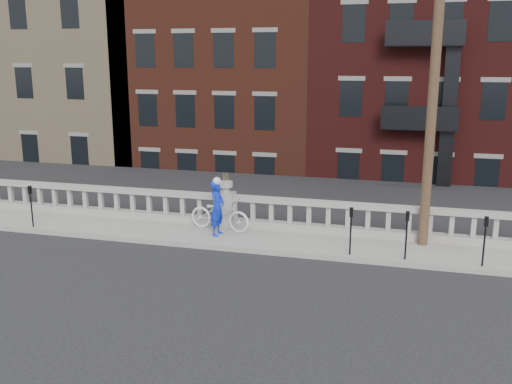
# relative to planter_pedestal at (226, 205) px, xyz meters

# --- Properties ---
(ground) EXTENTS (120.00, 120.00, 0.00)m
(ground) POSITION_rel_planter_pedestal_xyz_m (0.00, -3.95, -0.83)
(ground) COLOR black
(ground) RESTS_ON ground
(sidewalk) EXTENTS (32.00, 2.20, 0.15)m
(sidewalk) POSITION_rel_planter_pedestal_xyz_m (0.00, -0.95, -0.76)
(sidewalk) COLOR gray
(sidewalk) RESTS_ON ground
(balustrade) EXTENTS (28.00, 0.34, 1.03)m
(balustrade) POSITION_rel_planter_pedestal_xyz_m (0.00, 0.00, -0.19)
(balustrade) COLOR gray
(balustrade) RESTS_ON sidewalk
(planter_pedestal) EXTENTS (0.55, 0.55, 1.76)m
(planter_pedestal) POSITION_rel_planter_pedestal_xyz_m (0.00, 0.00, 0.00)
(planter_pedestal) COLOR gray
(planter_pedestal) RESTS_ON sidewalk
(lower_level) EXTENTS (80.00, 44.00, 20.80)m
(lower_level) POSITION_rel_planter_pedestal_xyz_m (0.56, 19.09, 1.80)
(lower_level) COLOR #605E59
(lower_level) RESTS_ON ground
(utility_pole) EXTENTS (1.60, 0.28, 10.00)m
(utility_pole) POSITION_rel_planter_pedestal_xyz_m (6.20, -0.35, 4.41)
(utility_pole) COLOR #422D1E
(utility_pole) RESTS_ON sidewalk
(parking_meter_a) EXTENTS (0.10, 0.09, 1.36)m
(parking_meter_a) POSITION_rel_planter_pedestal_xyz_m (-6.03, -1.80, 0.17)
(parking_meter_a) COLOR black
(parking_meter_a) RESTS_ON sidewalk
(parking_meter_b) EXTENTS (0.10, 0.09, 1.36)m
(parking_meter_b) POSITION_rel_planter_pedestal_xyz_m (4.22, -1.80, 0.17)
(parking_meter_b) COLOR black
(parking_meter_b) RESTS_ON sidewalk
(parking_meter_c) EXTENTS (0.10, 0.09, 1.36)m
(parking_meter_c) POSITION_rel_planter_pedestal_xyz_m (5.72, -1.80, 0.17)
(parking_meter_c) COLOR black
(parking_meter_c) RESTS_ON sidewalk
(parking_meter_d) EXTENTS (0.10, 0.09, 1.36)m
(parking_meter_d) POSITION_rel_planter_pedestal_xyz_m (7.70, -1.80, 0.17)
(parking_meter_d) COLOR black
(parking_meter_d) RESTS_ON sidewalk
(bicycle) EXTENTS (2.13, 1.02, 1.08)m
(bicycle) POSITION_rel_planter_pedestal_xyz_m (-0.04, -0.54, -0.14)
(bicycle) COLOR silver
(bicycle) RESTS_ON sidewalk
(cyclist) EXTENTS (0.46, 0.66, 1.72)m
(cyclist) POSITION_rel_planter_pedestal_xyz_m (0.06, -1.05, 0.18)
(cyclist) COLOR #0D28CF
(cyclist) RESTS_ON sidewalk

